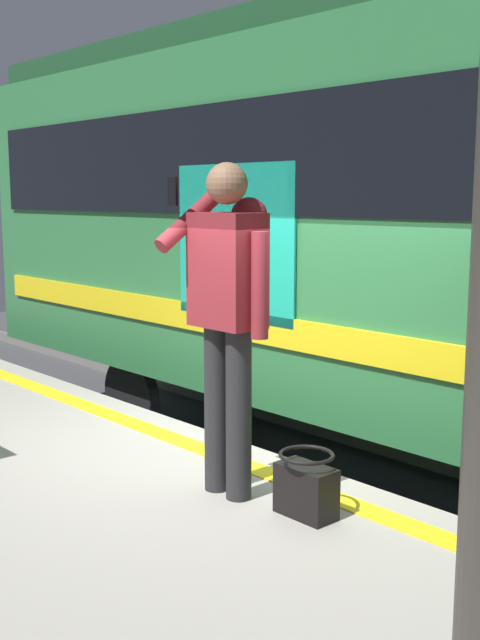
# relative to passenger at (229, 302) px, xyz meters

# --- Properties ---
(ground_plane) EXTENTS (26.37, 26.37, 0.00)m
(ground_plane) POSITION_rel_passenger_xyz_m (0.62, -0.67, -2.11)
(ground_plane) COLOR #3D3D3F
(safety_line) EXTENTS (17.23, 0.16, 0.01)m
(safety_line) POSITION_rel_passenger_xyz_m (0.62, -0.37, -1.07)
(safety_line) COLOR yellow
(safety_line) RESTS_ON platform
(track_rail_near) EXTENTS (22.86, 0.08, 0.16)m
(track_rail_near) POSITION_rel_passenger_xyz_m (0.62, -2.18, -2.03)
(track_rail_near) COLOR slate
(track_rail_near) RESTS_ON ground
(track_rail_far) EXTENTS (22.86, 0.08, 0.16)m
(track_rail_far) POSITION_rel_passenger_xyz_m (0.62, -3.61, -2.03)
(track_rail_far) COLOR slate
(track_rail_far) RESTS_ON ground
(passenger) EXTENTS (0.57, 0.55, 1.81)m
(passenger) POSITION_rel_passenger_xyz_m (0.00, 0.00, 0.00)
(passenger) COLOR #262628
(passenger) RESTS_ON platform
(handbag) EXTENTS (0.32, 0.29, 0.34)m
(handbag) POSITION_rel_passenger_xyz_m (-0.50, -0.09, -0.92)
(handbag) COLOR black
(handbag) RESTS_ON platform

